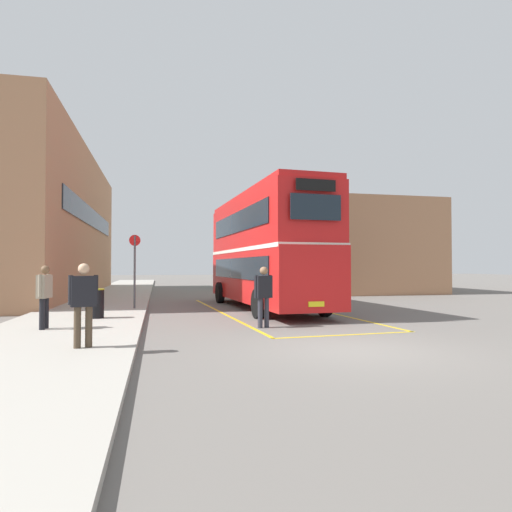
{
  "coord_description": "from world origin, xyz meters",
  "views": [
    {
      "loc": [
        -4.07,
        -8.85,
        1.79
      ],
      "look_at": [
        0.65,
        12.35,
        2.29
      ],
      "focal_mm": 30.96,
      "sensor_mm": 36.0,
      "label": 1
    }
  ],
  "objects": [
    {
      "name": "ground_plane",
      "position": [
        0.0,
        14.4,
        0.0
      ],
      "size": [
        135.6,
        135.6,
        0.0
      ],
      "primitive_type": "plane",
      "color": "#66605B"
    },
    {
      "name": "sidewalk_left",
      "position": [
        -6.5,
        16.8,
        0.07
      ],
      "size": [
        4.0,
        57.6,
        0.14
      ],
      "primitive_type": "cube",
      "color": "#A39E93",
      "rests_on": "ground"
    },
    {
      "name": "brick_building_left",
      "position": [
        -10.63,
        20.14,
        4.36
      ],
      "size": [
        5.13,
        23.35,
        8.71
      ],
      "color": "#AD7A56",
      "rests_on": "ground"
    },
    {
      "name": "depot_building_right",
      "position": [
        9.7,
        24.16,
        3.06
      ],
      "size": [
        8.47,
        17.48,
        6.12
      ],
      "color": "#AD7A56",
      "rests_on": "ground"
    },
    {
      "name": "double_decker_bus",
      "position": [
        0.31,
        9.23,
        2.51
      ],
      "size": [
        3.22,
        10.84,
        4.75
      ],
      "color": "black",
      "rests_on": "ground"
    },
    {
      "name": "single_deck_bus",
      "position": [
        3.71,
        28.11,
        1.64
      ],
      "size": [
        3.32,
        10.12,
        3.02
      ],
      "color": "black",
      "rests_on": "ground"
    },
    {
      "name": "pedestrian_boarding",
      "position": [
        -1.07,
        3.64,
        1.04
      ],
      "size": [
        0.56,
        0.38,
        1.77
      ],
      "color": "#2D2D38",
      "rests_on": "ground"
    },
    {
      "name": "pedestrian_waiting_near",
      "position": [
        -6.98,
        3.65,
        1.1
      ],
      "size": [
        0.32,
        0.55,
        1.67
      ],
      "color": "black",
      "rests_on": "sidewalk_left"
    },
    {
      "name": "pedestrian_waiting_far",
      "position": [
        -5.54,
        0.64,
        1.13
      ],
      "size": [
        0.55,
        0.35,
        1.71
      ],
      "color": "#473828",
      "rests_on": "sidewalk_left"
    },
    {
      "name": "litter_bin",
      "position": [
        -5.96,
        5.92,
        0.61
      ],
      "size": [
        0.47,
        0.47,
        0.93
      ],
      "color": "black",
      "rests_on": "sidewalk_left"
    },
    {
      "name": "bus_stop_sign",
      "position": [
        -4.96,
        9.08,
        1.86
      ],
      "size": [
        0.43,
        0.15,
        2.88
      ],
      "color": "#4C4C51",
      "rests_on": "sidewalk_left"
    },
    {
      "name": "bay_marking_yellow",
      "position": [
        0.37,
        7.29,
        0.0
      ],
      "size": [
        4.9,
        12.96,
        0.01
      ],
      "color": "gold",
      "rests_on": "ground"
    }
  ]
}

